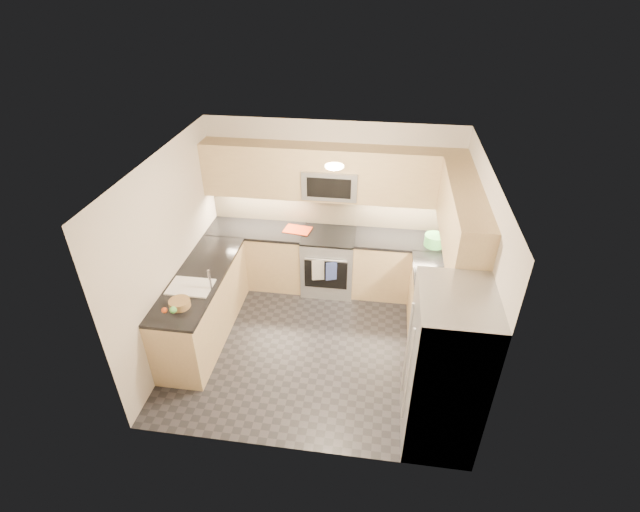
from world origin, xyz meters
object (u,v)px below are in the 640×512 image
(refrigerator, at_px, (445,370))
(cutting_board, at_px, (298,230))
(microwave, at_px, (331,182))
(gas_range, at_px, (329,262))
(utensil_bowl, at_px, (434,240))
(fruit_basket, at_px, (180,303))

(refrigerator, distance_m, cutting_board, 3.14)
(microwave, distance_m, cutting_board, 0.89)
(microwave, relative_size, cutting_board, 1.97)
(refrigerator, bearing_deg, gas_range, 120.88)
(refrigerator, relative_size, cutting_board, 4.67)
(utensil_bowl, height_order, cutting_board, utensil_bowl)
(utensil_bowl, xyz_separation_m, cutting_board, (-1.96, 0.16, -0.07))
(gas_range, xyz_separation_m, utensil_bowl, (1.48, -0.10, 0.56))
(gas_range, height_order, fruit_basket, fruit_basket)
(microwave, height_order, utensil_bowl, microwave)
(fruit_basket, bearing_deg, gas_range, 51.94)
(utensil_bowl, relative_size, cutting_board, 0.73)
(utensil_bowl, xyz_separation_m, fruit_basket, (-2.96, -1.79, -0.04))
(refrigerator, height_order, utensil_bowl, refrigerator)
(gas_range, relative_size, fruit_basket, 3.77)
(gas_range, distance_m, fruit_basket, 2.46)
(utensil_bowl, relative_size, fruit_basket, 1.16)
(cutting_board, bearing_deg, refrigerator, -52.24)
(gas_range, relative_size, microwave, 1.20)
(gas_range, relative_size, utensil_bowl, 3.25)
(refrigerator, xyz_separation_m, cutting_board, (-1.92, 2.48, 0.05))
(utensil_bowl, bearing_deg, gas_range, 176.18)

